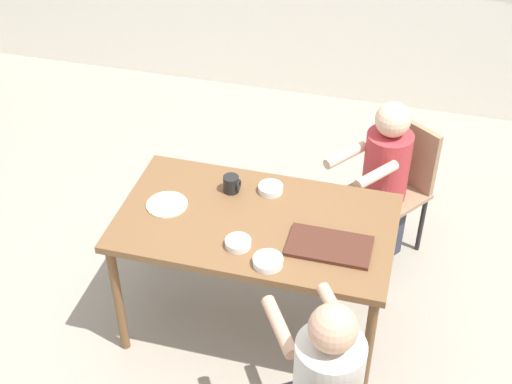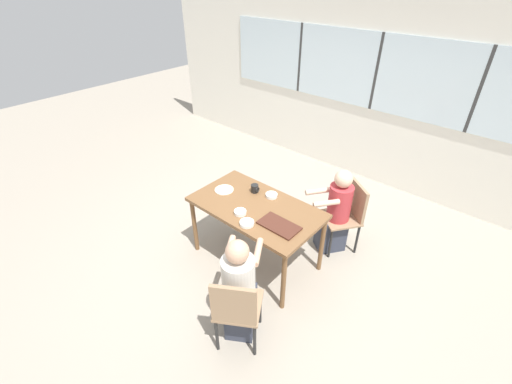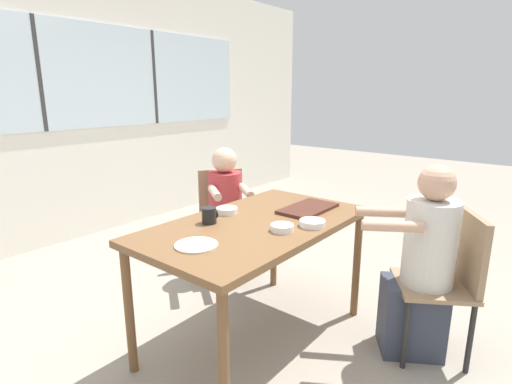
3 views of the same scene
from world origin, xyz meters
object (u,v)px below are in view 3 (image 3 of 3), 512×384
at_px(person_man_blue_shirt, 226,218).
at_px(coffee_mug, 209,215).
at_px(chair_for_man_blue_shirt, 223,211).
at_px(bowl_white_shallow, 227,210).
at_px(person_woman_green_shirt, 421,271).
at_px(bowl_fruit, 312,223).
at_px(chair_for_woman_green_shirt, 451,273).
at_px(bowl_cereal, 282,228).

relative_size(person_man_blue_shirt, coffee_mug, 11.57).
relative_size(chair_for_man_blue_shirt, bowl_white_shallow, 6.60).
xyz_separation_m(person_woman_green_shirt, bowl_white_shallow, (-0.49, 1.05, 0.28)).
distance_m(coffee_mug, bowl_fruit, 0.59).
bearing_deg(person_woman_green_shirt, person_man_blue_shirt, 55.82).
relative_size(person_woman_green_shirt, coffee_mug, 12.15).
bearing_deg(coffee_mug, bowl_white_shallow, 14.06).
bearing_deg(bowl_white_shallow, coffee_mug, -165.94).
bearing_deg(chair_for_woman_green_shirt, chair_for_man_blue_shirt, 55.83).
bearing_deg(person_man_blue_shirt, chair_for_man_blue_shirt, -90.00).
relative_size(bowl_cereal, bowl_fruit, 0.88).
height_order(chair_for_woman_green_shirt, chair_for_man_blue_shirt, same).
bearing_deg(coffee_mug, person_woman_green_shirt, -55.27).
relative_size(chair_for_man_blue_shirt, coffee_mug, 9.25).
relative_size(coffee_mug, bowl_cereal, 0.74).
distance_m(person_woman_green_shirt, bowl_white_shallow, 1.20).
relative_size(chair_for_woman_green_shirt, chair_for_man_blue_shirt, 1.00).
xyz_separation_m(person_man_blue_shirt, bowl_white_shallow, (-0.55, -0.53, 0.30)).
bearing_deg(coffee_mug, bowl_cereal, -69.54).
bearing_deg(chair_for_woman_green_shirt, person_woman_green_shirt, 90.00).
xyz_separation_m(chair_for_woman_green_shirt, person_woman_green_shirt, (-0.09, 0.14, 0.00)).
bearing_deg(bowl_cereal, person_man_blue_shirt, 58.75).
bearing_deg(person_woman_green_shirt, chair_for_man_blue_shirt, 52.77).
xyz_separation_m(coffee_mug, bowl_cereal, (0.15, -0.41, -0.03)).
relative_size(chair_for_man_blue_shirt, person_man_blue_shirt, 0.80).
bearing_deg(chair_for_woman_green_shirt, bowl_white_shallow, 83.75).
bearing_deg(bowl_fruit, chair_for_man_blue_shirt, 66.55).
height_order(chair_for_man_blue_shirt, bowl_cereal, chair_for_man_blue_shirt).
relative_size(chair_for_man_blue_shirt, bowl_fruit, 5.98).
height_order(coffee_mug, bowl_cereal, coffee_mug).
height_order(person_woman_green_shirt, coffee_mug, person_woman_green_shirt).
bearing_deg(bowl_fruit, person_woman_green_shirt, -53.87).
xyz_separation_m(chair_for_man_blue_shirt, bowl_cereal, (-0.69, -1.12, 0.28)).
height_order(chair_for_man_blue_shirt, person_woman_green_shirt, person_woman_green_shirt).
xyz_separation_m(chair_for_woman_green_shirt, bowl_fruit, (-0.46, 0.65, 0.28)).
xyz_separation_m(chair_for_woman_green_shirt, bowl_cereal, (-0.63, 0.73, 0.28)).
distance_m(chair_for_man_blue_shirt, coffee_mug, 1.15).
height_order(person_man_blue_shirt, bowl_cereal, person_man_blue_shirt).
bearing_deg(coffee_mug, bowl_fruit, -56.77).
bearing_deg(chair_for_woman_green_shirt, bowl_cereal, 98.41).
relative_size(chair_for_woman_green_shirt, coffee_mug, 9.25).
xyz_separation_m(person_man_blue_shirt, coffee_mug, (-0.75, -0.58, 0.32)).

